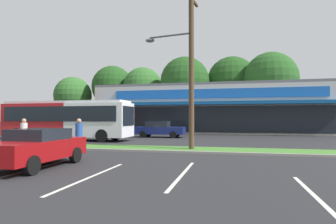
{
  "coord_description": "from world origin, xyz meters",
  "views": [
    {
      "loc": [
        7.53,
        -1.81,
        1.85
      ],
      "look_at": [
        2.98,
        18.1,
        2.29
      ],
      "focal_mm": 29.9,
      "sensor_mm": 36.0,
      "label": 1
    }
  ],
  "objects_px": {
    "car_1": "(160,129)",
    "city_bus": "(67,119)",
    "pedestrian_near_bench": "(24,134)",
    "utility_pole": "(189,63)",
    "car_0": "(36,147)",
    "pedestrian_mid": "(79,136)"
  },
  "relations": [
    {
      "from": "car_0",
      "to": "city_bus",
      "type": "bearing_deg",
      "value": -151.92
    },
    {
      "from": "utility_pole",
      "to": "pedestrian_near_bench",
      "type": "xyz_separation_m",
      "value": [
        -9.21,
        -1.95,
        -4.06
      ]
    },
    {
      "from": "car_0",
      "to": "pedestrian_near_bench",
      "type": "bearing_deg",
      "value": -136.01
    },
    {
      "from": "car_0",
      "to": "car_1",
      "type": "bearing_deg",
      "value": 178.45
    },
    {
      "from": "city_bus",
      "to": "car_1",
      "type": "height_order",
      "value": "city_bus"
    },
    {
      "from": "utility_pole",
      "to": "pedestrian_mid",
      "type": "bearing_deg",
      "value": -155.52
    },
    {
      "from": "car_1",
      "to": "pedestrian_near_bench",
      "type": "bearing_deg",
      "value": -111.38
    },
    {
      "from": "pedestrian_mid",
      "to": "pedestrian_near_bench",
      "type": "bearing_deg",
      "value": 54.51
    },
    {
      "from": "car_1",
      "to": "pedestrian_near_bench",
      "type": "distance_m",
      "value": 13.2
    },
    {
      "from": "city_bus",
      "to": "pedestrian_mid",
      "type": "distance_m",
      "value": 9.6
    },
    {
      "from": "car_0",
      "to": "car_1",
      "type": "distance_m",
      "value": 16.81
    },
    {
      "from": "pedestrian_near_bench",
      "to": "pedestrian_mid",
      "type": "xyz_separation_m",
      "value": [
        3.79,
        -0.52,
        0.0
      ]
    },
    {
      "from": "car_1",
      "to": "city_bus",
      "type": "bearing_deg",
      "value": -142.65
    },
    {
      "from": "pedestrian_near_bench",
      "to": "utility_pole",
      "type": "bearing_deg",
      "value": -24.22
    },
    {
      "from": "car_0",
      "to": "pedestrian_near_bench",
      "type": "xyz_separation_m",
      "value": [
        -4.35,
        4.51,
        0.16
      ]
    },
    {
      "from": "utility_pole",
      "to": "car_1",
      "type": "xyz_separation_m",
      "value": [
        -4.4,
        10.34,
        -4.19
      ]
    },
    {
      "from": "car_0",
      "to": "pedestrian_near_bench",
      "type": "relative_size",
      "value": 2.29
    },
    {
      "from": "city_bus",
      "to": "car_0",
      "type": "distance_m",
      "value": 13.29
    },
    {
      "from": "utility_pole",
      "to": "city_bus",
      "type": "bearing_deg",
      "value": 154.74
    },
    {
      "from": "pedestrian_near_bench",
      "to": "city_bus",
      "type": "bearing_deg",
      "value": 68.53
    },
    {
      "from": "car_1",
      "to": "car_0",
      "type": "bearing_deg",
      "value": -91.55
    },
    {
      "from": "car_0",
      "to": "pedestrian_mid",
      "type": "xyz_separation_m",
      "value": [
        -0.57,
        3.99,
        0.16
      ]
    }
  ]
}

